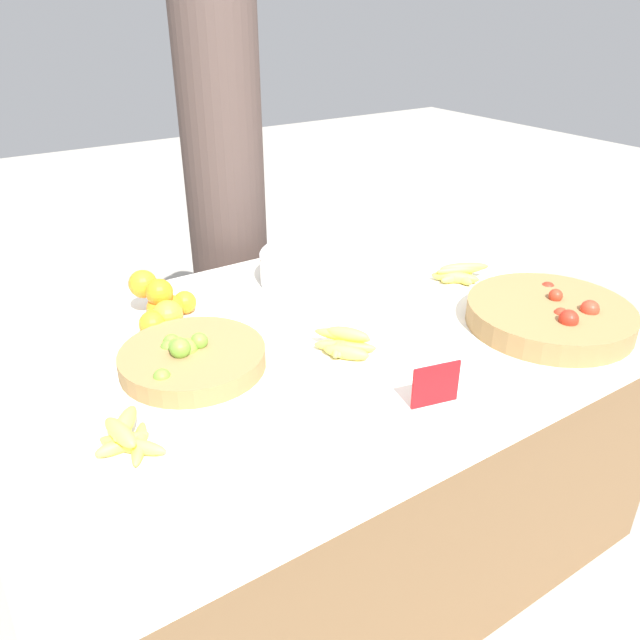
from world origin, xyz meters
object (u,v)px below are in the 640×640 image
object	(u,v)px
price_sign	(436,385)
metal_bowl	(323,267)
tomato_basket	(550,315)
vendor_person	(227,218)
lime_bowl	(192,358)

from	to	relation	value
price_sign	metal_bowl	bearing A→B (deg)	89.52
price_sign	tomato_basket	bearing A→B (deg)	24.21
tomato_basket	price_sign	xyz separation A→B (m)	(-0.51, -0.10, 0.02)
tomato_basket	vendor_person	distance (m)	1.19
tomato_basket	price_sign	world-z (taller)	price_sign
vendor_person	tomato_basket	bearing A→B (deg)	-69.64
lime_bowl	price_sign	xyz separation A→B (m)	(0.38, -0.44, 0.02)
lime_bowl	metal_bowl	xyz separation A→B (m)	(0.55, 0.25, 0.02)
tomato_basket	price_sign	size ratio (longest dim) A/B	3.96
tomato_basket	vendor_person	bearing A→B (deg)	110.36
vendor_person	metal_bowl	bearing A→B (deg)	-82.33
metal_bowl	price_sign	size ratio (longest dim) A/B	3.53
metal_bowl	vendor_person	xyz separation A→B (m)	(-0.07, 0.53, 0.03)
metal_bowl	vendor_person	distance (m)	0.53
lime_bowl	metal_bowl	world-z (taller)	metal_bowl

